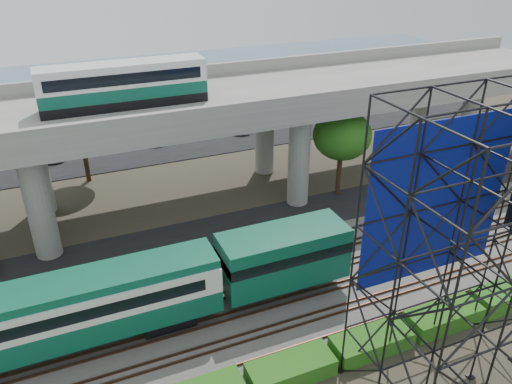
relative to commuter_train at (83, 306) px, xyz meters
name	(u,v)px	position (x,y,z in m)	size (l,w,h in m)	color
ground	(243,328)	(8.33, -2.00, -2.88)	(140.00, 140.00, 0.00)	#474233
ballast_bed	(231,306)	(8.33, 0.00, -2.78)	(90.00, 12.00, 0.20)	slate
service_road	(192,238)	(8.33, 8.50, -2.84)	(90.00, 5.00, 0.08)	black
parking_lot	(133,136)	(8.33, 32.00, -2.84)	(90.00, 18.00, 0.08)	black
harbor_water	(106,87)	(8.33, 54.00, -2.87)	(140.00, 40.00, 0.03)	#475E75
rail_tracks	(231,304)	(8.33, 0.00, -2.60)	(90.00, 9.52, 0.16)	#472D1E
commuter_train	(83,306)	(0.00, 0.00, 0.00)	(29.30, 3.06, 4.30)	black
overpass	(162,114)	(8.12, 14.00, 5.33)	(80.00, 12.00, 12.40)	#9E9B93
scaffold_tower	(477,267)	(16.48, -9.98, 4.59)	(9.36, 6.36, 15.00)	black
hedge_strip	(291,369)	(9.34, -6.30, -2.32)	(34.60, 1.80, 1.20)	#1F5613
trees	(108,154)	(3.67, 14.17, 2.69)	(40.94, 16.94, 7.69)	#382314
parked_cars	(150,130)	(10.16, 31.42, -2.20)	(38.11, 9.78, 1.32)	white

